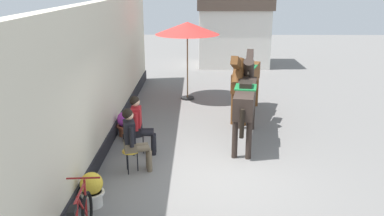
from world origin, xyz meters
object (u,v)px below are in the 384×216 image
(seated_visitor_far, at_px, (139,122))
(flower_planter_near, at_px, (92,189))
(cafe_parasol, at_px, (187,29))
(seated_visitor_near, at_px, (133,137))
(flower_planter_far, at_px, (125,123))
(saddled_horse_near, at_px, (246,96))
(saddled_horse_far, at_px, (246,78))
(satchel_bag, at_px, (129,138))

(seated_visitor_far, xyz_separation_m, flower_planter_near, (-0.53, -2.30, -0.44))
(cafe_parasol, bearing_deg, flower_planter_near, -102.44)
(seated_visitor_near, bearing_deg, seated_visitor_far, 89.91)
(seated_visitor_far, bearing_deg, flower_planter_far, 115.08)
(saddled_horse_near, relative_size, cafe_parasol, 1.15)
(saddled_horse_near, distance_m, cafe_parasol, 4.21)
(saddled_horse_near, xyz_separation_m, cafe_parasol, (-1.51, 3.74, 1.20))
(saddled_horse_far, distance_m, flower_planter_far, 3.76)
(satchel_bag, bearing_deg, flower_planter_near, -70.61)
(flower_planter_far, relative_size, satchel_bag, 2.29)
(saddled_horse_near, relative_size, flower_planter_near, 4.65)
(saddled_horse_far, bearing_deg, flower_planter_far, -152.82)
(saddled_horse_near, distance_m, flower_planter_near, 4.45)
(flower_planter_near, distance_m, satchel_bag, 3.02)
(flower_planter_far, bearing_deg, satchel_bag, -70.33)
(seated_visitor_far, height_order, saddled_horse_near, saddled_horse_near)
(flower_planter_near, relative_size, cafe_parasol, 0.25)
(saddled_horse_near, bearing_deg, satchel_bag, -177.09)
(saddled_horse_far, relative_size, flower_planter_near, 4.53)
(flower_planter_near, bearing_deg, flower_planter_far, 90.15)
(saddled_horse_far, distance_m, flower_planter_near, 6.12)
(saddled_horse_near, relative_size, flower_planter_far, 4.65)
(seated_visitor_far, bearing_deg, satchel_bag, 118.20)
(satchel_bag, bearing_deg, flower_planter_far, 131.87)
(seated_visitor_far, distance_m, flower_planter_near, 2.40)
(flower_planter_far, xyz_separation_m, satchel_bag, (0.16, -0.44, -0.23))
(seated_visitor_near, xyz_separation_m, satchel_bag, (-0.38, 1.63, -0.68))
(flower_planter_near, xyz_separation_m, flower_planter_far, (-0.01, 3.45, 0.00))
(flower_planter_near, bearing_deg, saddled_horse_near, 46.15)
(flower_planter_far, bearing_deg, cafe_parasol, 66.05)
(flower_planter_far, bearing_deg, saddled_horse_near, -5.49)
(seated_visitor_far, height_order, cafe_parasol, cafe_parasol)
(saddled_horse_near, distance_m, satchel_bag, 3.08)
(saddled_horse_far, height_order, flower_planter_near, saddled_horse_far)
(cafe_parasol, distance_m, satchel_bag, 4.70)
(saddled_horse_near, bearing_deg, seated_visitor_near, -144.58)
(cafe_parasol, bearing_deg, satchel_bag, -109.47)
(seated_visitor_near, height_order, saddled_horse_near, saddled_horse_near)
(saddled_horse_near, distance_m, flower_planter_far, 3.17)
(saddled_horse_near, bearing_deg, saddled_horse_far, 83.64)
(saddled_horse_near, height_order, flower_planter_far, saddled_horse_near)
(saddled_horse_far, distance_m, satchel_bag, 3.90)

